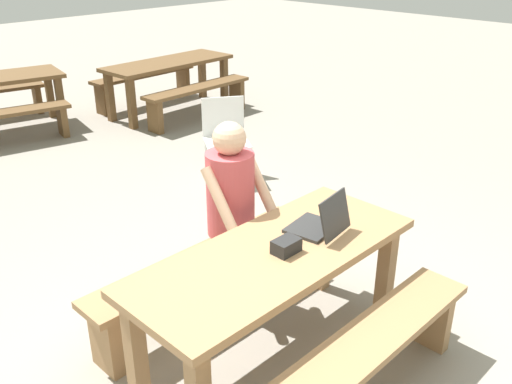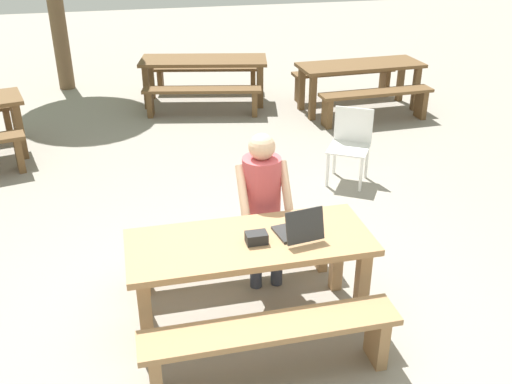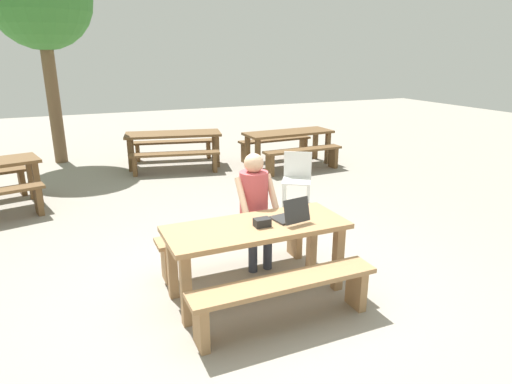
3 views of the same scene
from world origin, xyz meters
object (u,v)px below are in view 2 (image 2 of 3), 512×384
object	(u,v)px
small_pouch	(256,238)
plastic_chair	(350,143)
picnic_table_front	(250,254)
picnic_table_mid	(204,66)
person_seated	(263,197)
laptop	(299,229)
picnic_table_distant	(360,71)

from	to	relation	value
small_pouch	plastic_chair	xyz separation A→B (m)	(1.65, 2.31, -0.33)
picnic_table_front	picnic_table_mid	size ratio (longest dim) A/B	0.86
person_seated	picnic_table_mid	size ratio (longest dim) A/B	0.63
laptop	picnic_table_mid	distance (m)	5.56
plastic_chair	person_seated	bearing A→B (deg)	-98.55
small_pouch	person_seated	size ratio (longest dim) A/B	0.12
picnic_table_front	plastic_chair	distance (m)	2.83
picnic_table_mid	person_seated	bearing A→B (deg)	-81.13
picnic_table_front	picnic_table_distant	size ratio (longest dim) A/B	0.93
picnic_table_mid	picnic_table_distant	size ratio (longest dim) A/B	1.08
small_pouch	picnic_table_front	bearing A→B (deg)	123.80
person_seated	plastic_chair	bearing A→B (deg)	49.08
person_seated	plastic_chair	xyz separation A→B (m)	(1.45, 1.67, -0.32)
small_pouch	plastic_chair	world-z (taller)	plastic_chair
small_pouch	picnic_table_mid	xyz separation A→B (m)	(0.47, 5.57, -0.17)
picnic_table_front	picnic_table_distant	bearing A→B (deg)	59.05
picnic_table_distant	small_pouch	bearing A→B (deg)	-122.56
picnic_table_distant	picnic_table_mid	bearing A→B (deg)	156.25
picnic_table_front	person_seated	bearing A→B (deg)	67.84
small_pouch	person_seated	distance (m)	0.67
picnic_table_front	plastic_chair	world-z (taller)	plastic_chair
picnic_table_front	small_pouch	distance (m)	0.17
small_pouch	person_seated	xyz separation A→B (m)	(0.20, 0.64, -0.01)
picnic_table_front	laptop	bearing A→B (deg)	-6.77
picnic_table_front	plastic_chair	size ratio (longest dim) A/B	2.13
picnic_table_distant	plastic_chair	bearing A→B (deg)	-116.83
person_seated	plastic_chair	distance (m)	2.24
picnic_table_front	picnic_table_mid	world-z (taller)	picnic_table_front
laptop	person_seated	xyz separation A→B (m)	(-0.12, 0.63, -0.04)
laptop	small_pouch	world-z (taller)	laptop
laptop	plastic_chair	xyz separation A→B (m)	(1.33, 2.30, -0.35)
picnic_table_front	laptop	size ratio (longest dim) A/B	5.14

